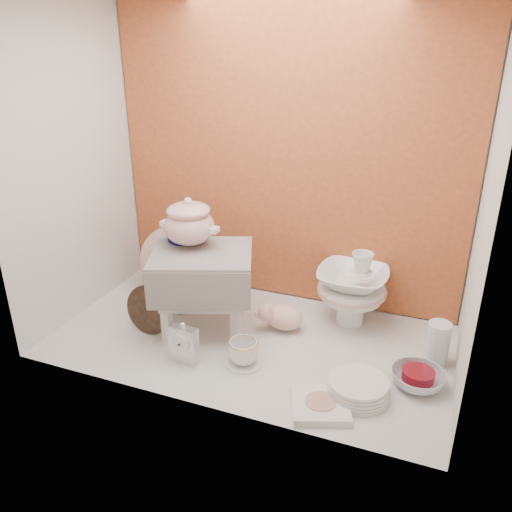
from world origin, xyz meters
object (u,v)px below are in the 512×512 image
(plush_pig, at_px, (284,317))
(gold_rim_teacup, at_px, (243,352))
(floral_platter, at_px, (175,260))
(crystal_bowl, at_px, (418,379))
(blue_white_vase, at_px, (204,269))
(porcelain_tower, at_px, (352,287))
(step_stool, at_px, (203,291))
(mantel_clock, at_px, (184,343))
(dinner_plate_stack, at_px, (358,388))
(soup_tureen, at_px, (189,222))

(plush_pig, xyz_separation_m, gold_rim_teacup, (-0.07, -0.33, -0.00))
(floral_platter, distance_m, plush_pig, 0.72)
(floral_platter, bearing_deg, crystal_bowl, -16.27)
(blue_white_vase, height_order, porcelain_tower, porcelain_tower)
(step_stool, distance_m, plush_pig, 0.41)
(step_stool, bearing_deg, porcelain_tower, 4.36)
(step_stool, bearing_deg, blue_white_vase, 95.68)
(plush_pig, relative_size, crystal_bowl, 1.06)
(step_stool, relative_size, mantel_clock, 2.37)
(blue_white_vase, bearing_deg, step_stool, -63.44)
(mantel_clock, xyz_separation_m, dinner_plate_stack, (0.75, 0.04, -0.06))
(step_stool, xyz_separation_m, dinner_plate_stack, (0.79, -0.24, -0.16))
(plush_pig, bearing_deg, soup_tureen, -174.58)
(soup_tureen, distance_m, mantel_clock, 0.55)
(porcelain_tower, bearing_deg, dinner_plate_stack, -74.65)
(porcelain_tower, bearing_deg, floral_platter, -179.45)
(mantel_clock, bearing_deg, floral_platter, 127.14)
(blue_white_vase, height_order, plush_pig, blue_white_vase)
(step_stool, height_order, blue_white_vase, step_stool)
(soup_tureen, distance_m, floral_platter, 0.48)
(floral_platter, xyz_separation_m, crystal_bowl, (1.33, -0.39, -0.15))
(plush_pig, bearing_deg, dinner_plate_stack, -43.70)
(soup_tureen, relative_size, crystal_bowl, 1.28)
(plush_pig, bearing_deg, porcelain_tower, 30.01)
(gold_rim_teacup, height_order, dinner_plate_stack, gold_rim_teacup)
(gold_rim_teacup, xyz_separation_m, porcelain_tower, (0.35, 0.52, 0.13))
(crystal_bowl, bearing_deg, soup_tureen, 172.47)
(blue_white_vase, height_order, gold_rim_teacup, blue_white_vase)
(step_stool, distance_m, dinner_plate_stack, 0.85)
(dinner_plate_stack, bearing_deg, floral_platter, 154.19)
(step_stool, relative_size, gold_rim_teacup, 3.42)
(soup_tureen, xyz_separation_m, gold_rim_teacup, (0.38, -0.26, -0.45))
(porcelain_tower, bearing_deg, mantel_clock, -135.35)
(floral_platter, relative_size, dinner_plate_stack, 1.49)
(floral_platter, xyz_separation_m, plush_pig, (0.68, -0.17, -0.11))
(blue_white_vase, xyz_separation_m, dinner_plate_stack, (0.96, -0.59, -0.10))
(gold_rim_teacup, distance_m, dinner_plate_stack, 0.50)
(step_stool, distance_m, blue_white_vase, 0.39)
(dinner_plate_stack, bearing_deg, mantel_clock, -176.74)
(floral_platter, distance_m, blue_white_vase, 0.16)
(step_stool, distance_m, floral_platter, 0.43)
(step_stool, height_order, porcelain_tower, step_stool)
(step_stool, height_order, dinner_plate_stack, step_stool)
(step_stool, distance_m, crystal_bowl, 1.02)
(gold_rim_teacup, relative_size, dinner_plate_stack, 0.53)
(floral_platter, bearing_deg, soup_tureen, -45.80)
(blue_white_vase, bearing_deg, plush_pig, -22.62)
(step_stool, relative_size, dinner_plate_stack, 1.80)
(blue_white_vase, height_order, dinner_plate_stack, blue_white_vase)
(step_stool, bearing_deg, crystal_bowl, -26.16)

